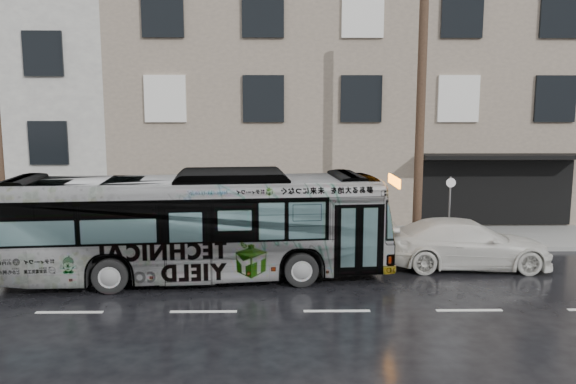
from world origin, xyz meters
name	(u,v)px	position (x,y,z in m)	size (l,w,h in m)	color
ground	(215,280)	(0.00, 0.00, 0.00)	(120.00, 120.00, 0.00)	black
sidewalk	(231,238)	(0.00, 4.90, 0.07)	(90.00, 3.60, 0.15)	gray
building_taupe	(344,95)	(5.00, 12.70, 5.50)	(20.00, 12.00, 11.00)	gray
utility_pole_front	(420,114)	(6.50, 3.30, 4.65)	(0.30, 0.30, 9.00)	#453122
sign_post	(449,212)	(7.60, 3.30, 1.35)	(0.06, 0.06, 2.40)	slate
bus	(194,225)	(-0.61, 0.24, 1.54)	(2.59, 11.08, 3.09)	#B2B2B2
white_sedan	(466,244)	(7.52, 1.26, 0.73)	(2.06, 5.06, 1.47)	silver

